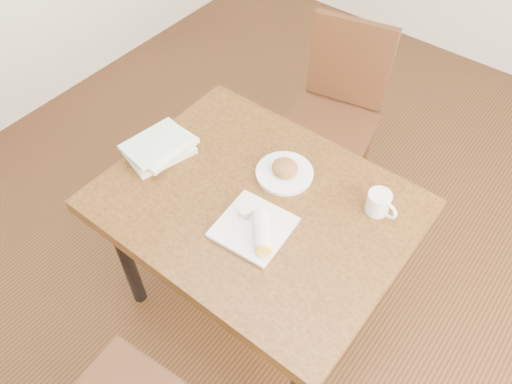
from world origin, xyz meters
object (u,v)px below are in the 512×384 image
Objects in this scene: chair_far at (338,104)px; coffee_mug at (379,203)px; plate_burrito at (256,229)px; book_stack at (160,148)px; table at (256,215)px; plate_scone at (285,171)px.

chair_far is 0.86m from coffee_mug.
plate_burrito is 0.91× the size of book_stack.
table is 0.46m from book_stack.
plate_scone is at bearing 106.21° from plate_burrito.
plate_burrito is (0.08, -0.28, 0.00)m from plate_scone.
plate_scone is at bearing -169.66° from coffee_mug.
table is at bearing 128.24° from plate_burrito.
coffee_mug is 0.44× the size of book_stack.
coffee_mug is at bearing 32.11° from table.
table is 8.76× the size of coffee_mug.
plate_burrito is at bearing -129.28° from coffee_mug.
plate_scone is (0.17, -0.70, 0.22)m from chair_far.
plate_scone reaches higher than book_stack.
book_stack is at bearing -174.63° from table.
plate_scone is 0.78× the size of book_stack.
coffee_mug is at bearing 50.72° from plate_burrito.
chair_far is at bearing 72.65° from book_stack.
chair_far is at bearing 129.99° from coffee_mug.
table is 0.18m from plate_burrito.
table is at bearing -147.89° from coffee_mug.
book_stack is (-0.44, -0.04, 0.12)m from table.
chair_far is 0.98m from book_stack.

